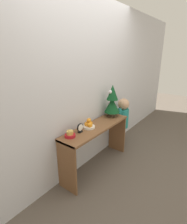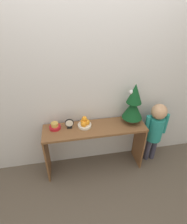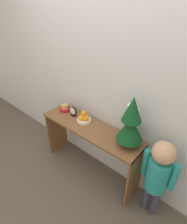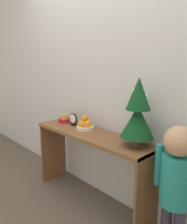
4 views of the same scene
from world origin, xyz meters
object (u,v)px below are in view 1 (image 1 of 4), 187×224
at_px(fruit_bowl, 89,125).
at_px(singing_bowl, 70,135).
at_px(mini_tree, 112,101).
at_px(desk_clock, 80,128).
at_px(child_figure, 123,117).

height_order(fruit_bowl, singing_bowl, fruit_bowl).
relative_size(mini_tree, desk_clock, 4.16).
bearing_deg(desk_clock, singing_bowl, 174.50).
bearing_deg(child_figure, mini_tree, 174.44).
height_order(fruit_bowl, desk_clock, fruit_bowl).
bearing_deg(child_figure, fruit_bowl, 177.50).
bearing_deg(singing_bowl, fruit_bowl, -3.03).
xyz_separation_m(mini_tree, desk_clock, (-0.81, 0.01, -0.21)).
distance_m(fruit_bowl, desk_clock, 0.19).
relative_size(desk_clock, child_figure, 0.14).
distance_m(mini_tree, fruit_bowl, 0.66).
height_order(desk_clock, child_figure, child_figure).
relative_size(mini_tree, fruit_bowl, 3.12).
xyz_separation_m(fruit_bowl, child_figure, (0.97, -0.04, -0.16)).
bearing_deg(mini_tree, desk_clock, 179.28).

